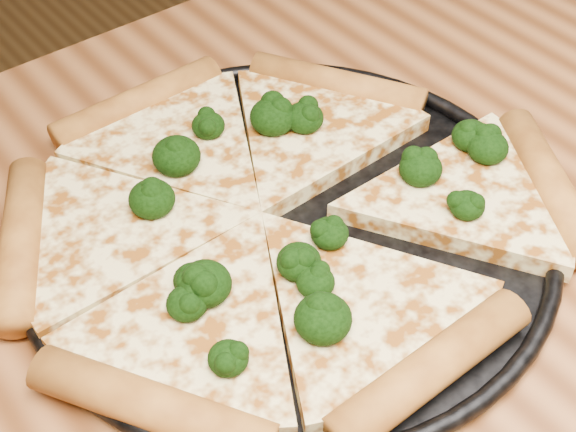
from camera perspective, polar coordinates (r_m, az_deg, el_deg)
pizza_pan at (r=0.59m, az=0.00°, el=-0.56°), size 0.39×0.39×0.02m
pizza at (r=0.58m, az=-1.07°, el=0.15°), size 0.43×0.36×0.03m
broccoli_florets at (r=0.58m, az=0.35°, el=0.97°), size 0.29×0.23×0.03m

